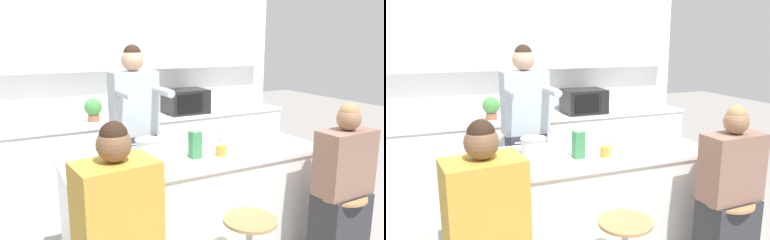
# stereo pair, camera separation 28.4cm
# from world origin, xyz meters

# --- Properties ---
(wall_back) EXTENTS (4.11, 0.22, 2.70)m
(wall_back) POSITION_xyz_m (0.00, 1.78, 1.54)
(wall_back) COLOR white
(wall_back) RESTS_ON ground_plane
(back_counter) EXTENTS (3.81, 0.60, 0.93)m
(back_counter) POSITION_xyz_m (0.00, 1.50, 0.46)
(back_counter) COLOR white
(back_counter) RESTS_ON ground_plane
(kitchen_island) EXTENTS (2.07, 0.81, 0.91)m
(kitchen_island) POSITION_xyz_m (0.00, 0.00, 0.46)
(kitchen_island) COLOR black
(kitchen_island) RESTS_ON ground_plane
(person_cooking) EXTENTS (0.42, 0.54, 1.75)m
(person_cooking) POSITION_xyz_m (-0.30, 0.63, 0.87)
(person_cooking) COLOR #383842
(person_cooking) RESTS_ON ground_plane
(person_seated_near) EXTENTS (0.45, 0.28, 1.35)m
(person_seated_near) POSITION_xyz_m (0.85, -0.71, 0.61)
(person_seated_near) COLOR #333338
(person_seated_near) RESTS_ON ground_plane
(cooking_pot) EXTENTS (0.30, 0.21, 0.12)m
(cooking_pot) POSITION_xyz_m (-0.35, 0.14, 0.97)
(cooking_pot) COLOR #B7BABC
(cooking_pot) RESTS_ON kitchen_island
(fruit_bowl) EXTENTS (0.20, 0.20, 0.08)m
(fruit_bowl) POSITION_xyz_m (0.45, 0.20, 0.95)
(fruit_bowl) COLOR silver
(fruit_bowl) RESTS_ON kitchen_island
(coffee_cup_near) EXTENTS (0.12, 0.08, 0.08)m
(coffee_cup_near) POSITION_xyz_m (0.13, -0.16, 0.95)
(coffee_cup_near) COLOR orange
(coffee_cup_near) RESTS_ON kitchen_island
(juice_carton) EXTENTS (0.08, 0.08, 0.22)m
(juice_carton) POSITION_xyz_m (-0.07, -0.11, 1.02)
(juice_carton) COLOR #38844C
(juice_carton) RESTS_ON kitchen_island
(microwave) EXTENTS (0.49, 0.40, 0.29)m
(microwave) POSITION_xyz_m (0.63, 1.47, 1.07)
(microwave) COLOR black
(microwave) RESTS_ON back_counter
(potted_plant) EXTENTS (0.19, 0.19, 0.25)m
(potted_plant) POSITION_xyz_m (-0.47, 1.50, 1.07)
(potted_plant) COLOR #93563D
(potted_plant) RESTS_ON back_counter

